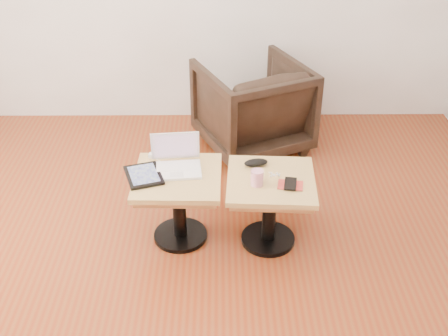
{
  "coord_description": "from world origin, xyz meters",
  "views": [
    {
      "loc": [
        0.22,
        -2.29,
        2.31
      ],
      "look_at": [
        0.24,
        0.53,
        0.52
      ],
      "focal_mm": 45.0,
      "sensor_mm": 36.0,
      "label": 1
    }
  ],
  "objects_px": {
    "side_table_left": "(178,191)",
    "side_table_right": "(270,195)",
    "laptop": "(176,162)",
    "armchair": "(253,107)",
    "striped_cup": "(257,178)"
  },
  "relations": [
    {
      "from": "side_table_right",
      "to": "striped_cup",
      "type": "distance_m",
      "value": 0.2
    },
    {
      "from": "side_table_left",
      "to": "side_table_right",
      "type": "distance_m",
      "value": 0.56
    },
    {
      "from": "laptop",
      "to": "side_table_right",
      "type": "bearing_deg",
      "value": -17.53
    },
    {
      "from": "armchair",
      "to": "laptop",
      "type": "bearing_deg",
      "value": 39.47
    },
    {
      "from": "side_table_left",
      "to": "armchair",
      "type": "xyz_separation_m",
      "value": [
        0.51,
        1.16,
        0.0
      ]
    },
    {
      "from": "laptop",
      "to": "striped_cup",
      "type": "distance_m",
      "value": 0.51
    },
    {
      "from": "laptop",
      "to": "armchair",
      "type": "xyz_separation_m",
      "value": [
        0.53,
        1.08,
        -0.16
      ]
    },
    {
      "from": "side_table_right",
      "to": "laptop",
      "type": "distance_m",
      "value": 0.6
    },
    {
      "from": "side_table_right",
      "to": "striped_cup",
      "type": "relative_size",
      "value": 5.76
    },
    {
      "from": "striped_cup",
      "to": "armchair",
      "type": "relative_size",
      "value": 0.12
    },
    {
      "from": "armchair",
      "to": "side_table_left",
      "type": "bearing_deg",
      "value": 41.52
    },
    {
      "from": "side_table_left",
      "to": "laptop",
      "type": "height_order",
      "value": "laptop"
    },
    {
      "from": "side_table_right",
      "to": "laptop",
      "type": "relative_size",
      "value": 1.73
    },
    {
      "from": "side_table_left",
      "to": "striped_cup",
      "type": "bearing_deg",
      "value": -11.1
    },
    {
      "from": "striped_cup",
      "to": "armchair",
      "type": "height_order",
      "value": "armchair"
    }
  ]
}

